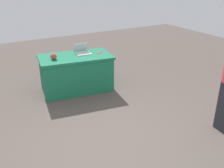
# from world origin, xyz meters

# --- Properties ---
(ground_plane) EXTENTS (14.40, 14.40, 0.00)m
(ground_plane) POSITION_xyz_m (0.00, 0.00, 0.00)
(ground_plane) COLOR #4C423D
(table_foreground) EXTENTS (1.61, 1.03, 0.77)m
(table_foreground) POSITION_xyz_m (-0.33, -2.18, 0.39)
(table_foreground) COLOR #196647
(table_foreground) RESTS_ON ground
(laptop_silver) EXTENTS (0.34, 0.31, 0.21)m
(laptop_silver) POSITION_xyz_m (-0.54, -2.26, 0.81)
(laptop_silver) COLOR silver
(laptop_silver) RESTS_ON table_foreground
(yarn_ball) EXTENTS (0.12, 0.12, 0.12)m
(yarn_ball) POSITION_xyz_m (0.13, -2.17, 0.83)
(yarn_ball) COLOR #B2382D
(yarn_ball) RESTS_ON table_foreground
(scissors_red) EXTENTS (0.17, 0.12, 0.01)m
(scissors_red) POSITION_xyz_m (-0.88, -2.13, 0.78)
(scissors_red) COLOR red
(scissors_red) RESTS_ON table_foreground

